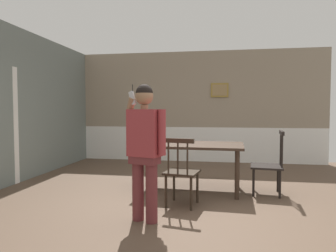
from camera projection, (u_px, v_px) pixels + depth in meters
The scene contains 6 objects.
ground_plane at pixel (183, 202), 4.38m from camera, with size 7.87×7.87×0.00m, color brown.
room_back_partition at pixel (199, 109), 7.84m from camera, with size 6.30×0.17×2.84m.
dining_table at pixel (191, 149), 5.01m from camera, with size 1.75×1.07×0.77m.
chair_near_window at pixel (269, 164), 4.75m from camera, with size 0.53×0.53×1.01m.
chair_by_doorway at pixel (181, 172), 4.17m from camera, with size 0.51×0.51×0.95m.
person_figure at pixel (145, 144), 3.56m from camera, with size 0.52×0.32×1.63m.
Camera 1 is at (0.50, -4.29, 1.32)m, focal length 32.32 mm.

